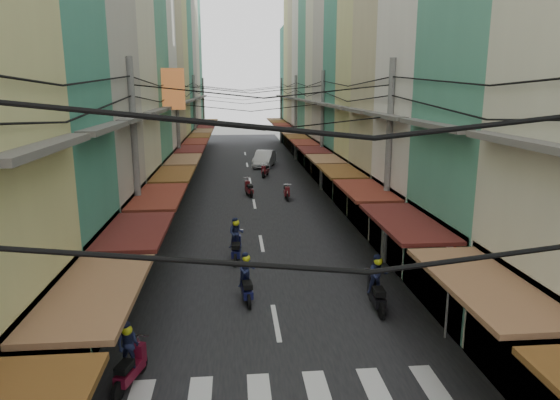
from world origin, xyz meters
TOP-DOWN VIEW (x-y plane):
  - ground at (0.00, 0.00)m, footprint 160.00×160.00m
  - road at (0.00, 20.00)m, footprint 10.00×80.00m
  - sidewalk_left at (-6.50, 20.00)m, footprint 3.00×80.00m
  - sidewalk_right at (6.50, 20.00)m, footprint 3.00×80.00m
  - building_row_left at (-7.92, 16.56)m, footprint 7.80×67.67m
  - building_row_right at (7.92, 16.45)m, footprint 7.80×68.98m
  - utility_poles at (0.00, 15.01)m, footprint 10.20×66.13m
  - white_car at (1.55, 28.89)m, footprint 5.47×3.13m
  - bicycle at (6.06, 3.00)m, footprint 1.60×0.63m
  - moving_scooters at (0.06, 4.89)m, footprint 7.66×30.41m
  - parked_scooters at (4.19, -3.26)m, footprint 13.41×15.12m
  - pedestrians at (-4.10, -0.03)m, footprint 12.63×24.89m
  - market_umbrella at (5.74, -3.05)m, footprint 2.27×2.27m
  - traffic_sign at (4.78, -3.41)m, footprint 0.10×0.66m

SIDE VIEW (x-z plane):
  - ground at x=0.00m, z-range 0.00..0.00m
  - white_car at x=1.55m, z-range -0.91..0.91m
  - bicycle at x=6.06m, z-range -0.55..0.55m
  - road at x=0.00m, z-range 0.00..0.02m
  - sidewalk_left at x=-6.50m, z-range 0.00..0.06m
  - sidewalk_right at x=6.50m, z-range 0.00..0.06m
  - parked_scooters at x=4.19m, z-range -0.02..0.99m
  - moving_scooters at x=0.06m, z-range -0.41..1.46m
  - pedestrians at x=-4.10m, z-range -0.07..2.10m
  - market_umbrella at x=5.74m, z-range 0.91..3.31m
  - traffic_sign at x=4.78m, z-range 0.69..3.69m
  - utility_poles at x=0.00m, z-range 2.49..10.69m
  - building_row_right at x=7.92m, z-range -1.89..20.71m
  - building_row_left at x=-7.92m, z-range -2.07..21.63m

